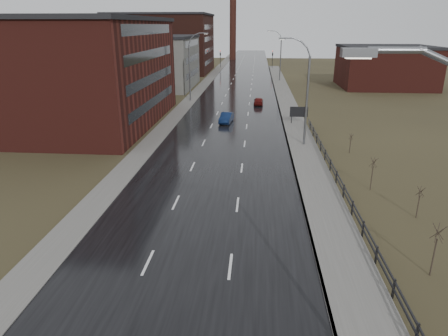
# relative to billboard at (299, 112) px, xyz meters

# --- Properties ---
(road) EXTENTS (14.00, 300.00, 0.06)m
(road) POSITION_rel_billboard_xyz_m (-9.10, 14.07, -1.62)
(road) COLOR black
(road) RESTS_ON ground
(sidewalk_right) EXTENTS (3.20, 180.00, 0.18)m
(sidewalk_right) POSITION_rel_billboard_xyz_m (-0.50, -10.93, -1.56)
(sidewalk_right) COLOR #595651
(sidewalk_right) RESTS_ON ground
(curb_right) EXTENTS (0.16, 180.00, 0.18)m
(curb_right) POSITION_rel_billboard_xyz_m (-2.02, -10.93, -1.56)
(curb_right) COLOR slate
(curb_right) RESTS_ON ground
(sidewalk_left) EXTENTS (2.40, 260.00, 0.12)m
(sidewalk_left) POSITION_rel_billboard_xyz_m (-17.30, 14.07, -1.59)
(sidewalk_left) COLOR #595651
(sidewalk_left) RESTS_ON ground
(warehouse_near) EXTENTS (22.44, 28.56, 13.50)m
(warehouse_near) POSITION_rel_billboard_xyz_m (-30.09, -0.93, 5.11)
(warehouse_near) COLOR #471914
(warehouse_near) RESTS_ON ground
(warehouse_mid) EXTENTS (16.32, 20.40, 10.50)m
(warehouse_mid) POSITION_rel_billboard_xyz_m (-27.09, 32.07, 3.61)
(warehouse_mid) COLOR slate
(warehouse_mid) RESTS_ON ground
(warehouse_far) EXTENTS (26.52, 24.48, 15.50)m
(warehouse_far) POSITION_rel_billboard_xyz_m (-32.09, 62.07, 6.11)
(warehouse_far) COLOR #331611
(warehouse_far) RESTS_ON ground
(building_right) EXTENTS (18.36, 16.32, 8.50)m
(building_right) POSITION_rel_billboard_xyz_m (21.20, 36.07, 2.61)
(building_right) COLOR #471914
(building_right) RESTS_ON ground
(smokestack) EXTENTS (2.70, 2.70, 30.70)m
(smokestack) POSITION_rel_billboard_xyz_m (-15.10, 104.07, 13.85)
(smokestack) COLOR #331611
(smokestack) RESTS_ON ground
(streetlight_right_mid) EXTENTS (3.36, 0.28, 11.35)m
(streetlight_right_mid) POSITION_rel_billboard_xyz_m (-0.60, -9.93, 4.19)
(streetlight_right_mid) COLOR slate
(streetlight_right_mid) RESTS_ON ground
(streetlight_left) EXTENTS (3.36, 0.28, 11.35)m
(streetlight_left) POSITION_rel_billboard_xyz_m (-16.80, 16.07, 4.19)
(streetlight_left) COLOR slate
(streetlight_left) RESTS_ON ground
(streetlight_right_far) EXTENTS (3.36, 0.28, 11.35)m
(streetlight_right_far) POSITION_rel_billboard_xyz_m (-0.60, 44.07, 4.19)
(streetlight_right_far) COLOR slate
(streetlight_right_far) RESTS_ON ground
(guardrail) EXTENTS (0.10, 53.05, 1.10)m
(guardrail) POSITION_rel_billboard_xyz_m (1.20, -27.62, -0.94)
(guardrail) COLOR black
(guardrail) RESTS_ON ground
(shrub_c) EXTENTS (0.70, 0.74, 2.98)m
(shrub_c) POSITION_rel_billboard_xyz_m (3.79, -33.82, -0.06)
(shrub_c) COLOR #382D23
(shrub_c) RESTS_ON ground
(shrub_d) EXTENTS (0.54, 0.57, 2.27)m
(shrub_d) POSITION_rel_billboard_xyz_m (5.55, -26.93, -0.44)
(shrub_d) COLOR #382D23
(shrub_d) RESTS_ON ground
(shrub_e) EXTENTS (0.64, 0.68, 2.73)m
(shrub_e) POSITION_rel_billboard_xyz_m (3.70, -22.13, -0.20)
(shrub_e) COLOR #382D23
(shrub_e) RESTS_ON ground
(shrub_f) EXTENTS (0.49, 0.51, 2.05)m
(shrub_f) POSITION_rel_billboard_xyz_m (4.12, -12.30, -0.56)
(shrub_f) COLOR #382D23
(shrub_f) RESTS_ON ground
(billboard) EXTENTS (2.37, 0.17, 2.40)m
(billboard) POSITION_rel_billboard_xyz_m (0.00, 0.00, 0.00)
(billboard) COLOR black
(billboard) RESTS_ON ground
(traffic_light_left) EXTENTS (0.58, 2.73, 5.30)m
(traffic_light_left) POSITION_rel_billboard_xyz_m (-17.10, 74.07, 2.95)
(traffic_light_left) COLOR black
(traffic_light_left) RESTS_ON ground
(traffic_light_right) EXTENTS (0.58, 2.73, 5.30)m
(traffic_light_right) POSITION_rel_billboard_xyz_m (-1.10, 74.07, 2.95)
(traffic_light_right) COLOR black
(traffic_light_right) RESTS_ON ground
(car_near) EXTENTS (1.84, 4.21, 1.34)m
(car_near) POSITION_rel_billboard_xyz_m (-9.60, 0.15, -0.98)
(car_near) COLOR #0D1D42
(car_near) RESTS_ON ground
(car_far) EXTENTS (1.59, 3.79, 1.28)m
(car_far) POSITION_rel_billboard_xyz_m (-5.29, 13.29, -1.01)
(car_far) COLOR #57100E
(car_far) RESTS_ON ground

